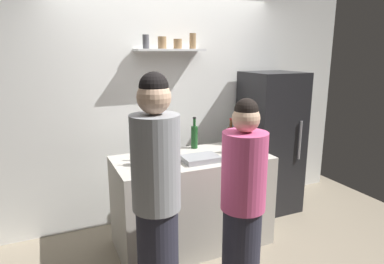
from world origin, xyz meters
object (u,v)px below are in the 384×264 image
at_px(utensil_holder, 139,158).
at_px(wine_bottle_green_glass, 194,136).
at_px(baking_pan, 201,159).
at_px(refrigerator, 270,142).
at_px(wine_bottle_pale_glass, 154,148).
at_px(wine_bottle_dark_glass, 243,148).
at_px(wine_bottle_amber_glass, 231,135).
at_px(person_pink_top, 243,204).
at_px(person_grey_hoodie, 157,201).
at_px(water_bottle_plastic, 235,144).

bearing_deg(utensil_holder, wine_bottle_green_glass, 24.04).
bearing_deg(wine_bottle_green_glass, baking_pan, -106.42).
relative_size(refrigerator, utensil_holder, 7.63).
height_order(baking_pan, wine_bottle_pale_glass, wine_bottle_pale_glass).
bearing_deg(baking_pan, wine_bottle_pale_glass, 156.08).
relative_size(wine_bottle_dark_glass, wine_bottle_green_glass, 0.98).
height_order(baking_pan, wine_bottle_amber_glass, wine_bottle_amber_glass).
height_order(refrigerator, wine_bottle_pale_glass, refrigerator).
height_order(wine_bottle_green_glass, wine_bottle_pale_glass, wine_bottle_pale_glass).
distance_m(utensil_holder, person_pink_top, 1.03).
distance_m(wine_bottle_green_glass, wine_bottle_pale_glass, 0.58).
bearing_deg(baking_pan, wine_bottle_green_glass, 73.58).
bearing_deg(person_pink_top, wine_bottle_green_glass, 107.38).
height_order(utensil_holder, person_pink_top, person_pink_top).
height_order(wine_bottle_dark_glass, person_grey_hoodie, person_grey_hoodie).
distance_m(wine_bottle_dark_glass, wine_bottle_green_glass, 0.62).
bearing_deg(utensil_holder, person_pink_top, -55.02).
distance_m(refrigerator, water_bottle_plastic, 0.88).
bearing_deg(wine_bottle_green_glass, water_bottle_plastic, -47.28).
bearing_deg(refrigerator, water_bottle_plastic, -151.15).
bearing_deg(wine_bottle_dark_glass, wine_bottle_pale_glass, 157.71).
height_order(water_bottle_plastic, person_grey_hoodie, person_grey_hoodie).
height_order(wine_bottle_amber_glass, person_grey_hoodie, person_grey_hoodie).
height_order(wine_bottle_pale_glass, water_bottle_plastic, wine_bottle_pale_glass).
bearing_deg(person_grey_hoodie, baking_pan, 81.66).
bearing_deg(wine_bottle_green_glass, wine_bottle_dark_glass, -66.46).
bearing_deg(refrigerator, person_grey_hoodie, -147.93).
relative_size(utensil_holder, wine_bottle_green_glass, 0.66).
bearing_deg(refrigerator, wine_bottle_pale_glass, -167.82).
bearing_deg(wine_bottle_dark_glass, refrigerator, 39.06).
height_order(refrigerator, water_bottle_plastic, refrigerator).
xyz_separation_m(utensil_holder, person_grey_hoodie, (-0.08, -0.74, -0.08)).
relative_size(baking_pan, wine_bottle_pale_glass, 0.99).
distance_m(wine_bottle_amber_glass, wine_bottle_green_glass, 0.43).
distance_m(refrigerator, wine_bottle_green_glass, 1.08).
distance_m(baking_pan, wine_bottle_green_glass, 0.46).
distance_m(wine_bottle_pale_glass, water_bottle_plastic, 0.83).
bearing_deg(person_pink_top, wine_bottle_pale_glass, 137.92).
xyz_separation_m(refrigerator, person_pink_top, (-1.16, -1.22, -0.06)).
bearing_deg(person_pink_top, utensil_holder, 147.72).
bearing_deg(utensil_holder, water_bottle_plastic, -1.07).
xyz_separation_m(baking_pan, wine_bottle_dark_glass, (0.37, -0.14, 0.10)).
height_order(refrigerator, wine_bottle_amber_glass, refrigerator).
bearing_deg(utensil_holder, person_grey_hoodie, -95.98).
height_order(wine_bottle_pale_glass, person_grey_hoodie, person_grey_hoodie).
bearing_deg(refrigerator, utensil_holder, -167.16).
relative_size(wine_bottle_green_glass, person_pink_top, 0.21).
bearing_deg(wine_bottle_pale_glass, utensil_holder, -160.91).
xyz_separation_m(water_bottle_plastic, person_grey_hoodie, (-1.06, -0.72, -0.11)).
bearing_deg(wine_bottle_amber_glass, water_bottle_plastic, -112.78).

